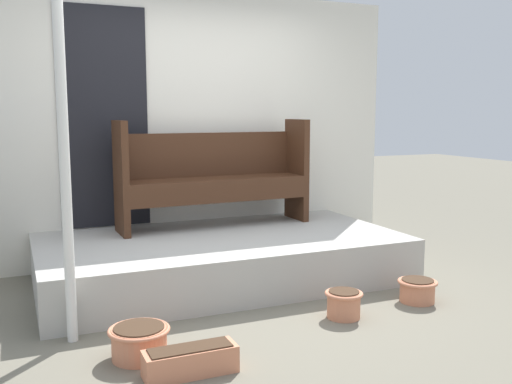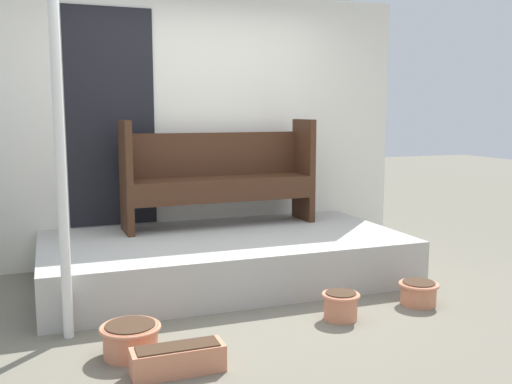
{
  "view_description": "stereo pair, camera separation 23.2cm",
  "coord_description": "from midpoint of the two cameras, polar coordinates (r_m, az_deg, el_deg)",
  "views": [
    {
      "loc": [
        -1.64,
        -3.74,
        1.45
      ],
      "look_at": [
        0.09,
        0.28,
        0.84
      ],
      "focal_mm": 40.0,
      "sensor_mm": 36.0,
      "label": 1
    },
    {
      "loc": [
        -1.42,
        -3.83,
        1.45
      ],
      "look_at": [
        0.09,
        0.28,
        0.84
      ],
      "focal_mm": 40.0,
      "sensor_mm": 36.0,
      "label": 2
    }
  ],
  "objects": [
    {
      "name": "ground_plane",
      "position": [
        4.33,
        1.7,
        -11.59
      ],
      "size": [
        24.0,
        24.0,
        0.0
      ],
      "primitive_type": "plane",
      "color": "#706B5B"
    },
    {
      "name": "porch_slab",
      "position": [
        5.0,
        -1.85,
        -6.58
      ],
      "size": [
        3.06,
        1.62,
        0.39
      ],
      "color": "#B2AFA8",
      "rests_on": "ground_plane"
    },
    {
      "name": "house_wall",
      "position": [
        5.64,
        -4.99,
        6.47
      ],
      "size": [
        4.26,
        0.08,
        2.6
      ],
      "color": "white",
      "rests_on": "ground_plane"
    },
    {
      "name": "support_post",
      "position": [
        3.73,
        -17.26,
        2.34
      ],
      "size": [
        0.07,
        0.07,
        2.22
      ],
      "color": "white",
      "rests_on": "ground_plane"
    },
    {
      "name": "bench",
      "position": [
        5.36,
        -2.47,
        2.06
      ],
      "size": [
        1.81,
        0.46,
        0.99
      ],
      "rotation": [
        0.0,
        0.0,
        0.03
      ],
      "color": "#422616",
      "rests_on": "porch_slab"
    },
    {
      "name": "flower_pot_left",
      "position": [
        3.58,
        -10.58,
        -14.19
      ],
      "size": [
        0.37,
        0.37,
        0.19
      ],
      "color": "tan",
      "rests_on": "ground_plane"
    },
    {
      "name": "flower_pot_middle",
      "position": [
        4.15,
        10.08,
        -11.01
      ],
      "size": [
        0.27,
        0.27,
        0.2
      ],
      "color": "tan",
      "rests_on": "ground_plane"
    },
    {
      "name": "flower_pot_right",
      "position": [
        4.59,
        17.36,
        -9.53
      ],
      "size": [
        0.3,
        0.3,
        0.18
      ],
      "color": "tan",
      "rests_on": "ground_plane"
    },
    {
      "name": "planter_box_rect",
      "position": [
        3.34,
        -5.76,
        -16.33
      ],
      "size": [
        0.52,
        0.17,
        0.16
      ],
      "color": "tan",
      "rests_on": "ground_plane"
    }
  ]
}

